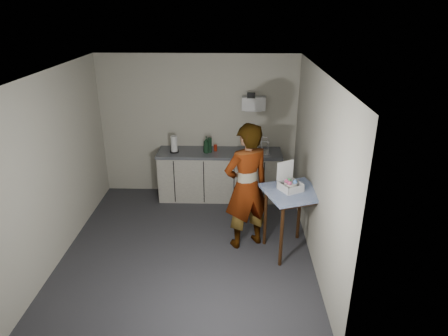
{
  "coord_description": "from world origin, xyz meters",
  "views": [
    {
      "loc": [
        0.69,
        -5.06,
        3.42
      ],
      "look_at": [
        0.52,
        0.45,
        1.11
      ],
      "focal_mm": 32.0,
      "sensor_mm": 36.0,
      "label": 1
    }
  ],
  "objects_px": {
    "soda_can": "(215,148)",
    "bakery_box": "(290,184)",
    "side_table": "(293,199)",
    "dark_bottle": "(210,145)",
    "kitchen_counter": "(220,176)",
    "dish_rack": "(258,150)",
    "standing_man": "(246,187)",
    "soap_bottle": "(206,145)",
    "paper_towel": "(174,144)"
  },
  "relations": [
    {
      "from": "kitchen_counter",
      "to": "soda_can",
      "type": "bearing_deg",
      "value": 148.39
    },
    {
      "from": "side_table",
      "to": "paper_towel",
      "type": "relative_size",
      "value": 3.29
    },
    {
      "from": "soda_can",
      "to": "side_table",
      "type": "bearing_deg",
      "value": -56.54
    },
    {
      "from": "kitchen_counter",
      "to": "bakery_box",
      "type": "xyz_separation_m",
      "value": [
        1.05,
        -1.69,
        0.64
      ]
    },
    {
      "from": "side_table",
      "to": "bakery_box",
      "type": "xyz_separation_m",
      "value": [
        -0.05,
        0.04,
        0.21
      ]
    },
    {
      "from": "paper_towel",
      "to": "bakery_box",
      "type": "relative_size",
      "value": 0.77
    },
    {
      "from": "side_table",
      "to": "soda_can",
      "type": "relative_size",
      "value": 8.7
    },
    {
      "from": "kitchen_counter",
      "to": "soda_can",
      "type": "relative_size",
      "value": 19.83
    },
    {
      "from": "dish_rack",
      "to": "bakery_box",
      "type": "bearing_deg",
      "value": -77.71
    },
    {
      "from": "paper_towel",
      "to": "bakery_box",
      "type": "distance_m",
      "value": 2.49
    },
    {
      "from": "bakery_box",
      "to": "soap_bottle",
      "type": "bearing_deg",
      "value": 98.25
    },
    {
      "from": "standing_man",
      "to": "dark_bottle",
      "type": "xyz_separation_m",
      "value": [
        -0.63,
        1.54,
        0.09
      ]
    },
    {
      "from": "soda_can",
      "to": "bakery_box",
      "type": "bearing_deg",
      "value": -57.06
    },
    {
      "from": "kitchen_counter",
      "to": "standing_man",
      "type": "distance_m",
      "value": 1.71
    },
    {
      "from": "soap_bottle",
      "to": "dish_rack",
      "type": "relative_size",
      "value": 0.79
    },
    {
      "from": "paper_towel",
      "to": "side_table",
      "type": "bearing_deg",
      "value": -41.61
    },
    {
      "from": "soda_can",
      "to": "kitchen_counter",
      "type": "bearing_deg",
      "value": -31.61
    },
    {
      "from": "side_table",
      "to": "dark_bottle",
      "type": "height_order",
      "value": "dark_bottle"
    },
    {
      "from": "dark_bottle",
      "to": "bakery_box",
      "type": "xyz_separation_m",
      "value": [
        1.23,
        -1.67,
        0.02
      ]
    },
    {
      "from": "soap_bottle",
      "to": "bakery_box",
      "type": "height_order",
      "value": "bakery_box"
    },
    {
      "from": "standing_man",
      "to": "dish_rack",
      "type": "xyz_separation_m",
      "value": [
        0.24,
        1.52,
        0.01
      ]
    },
    {
      "from": "standing_man",
      "to": "soap_bottle",
      "type": "height_order",
      "value": "standing_man"
    },
    {
      "from": "soda_can",
      "to": "dark_bottle",
      "type": "bearing_deg",
      "value": -143.74
    },
    {
      "from": "dark_bottle",
      "to": "bakery_box",
      "type": "height_order",
      "value": "bakery_box"
    },
    {
      "from": "soap_bottle",
      "to": "dish_rack",
      "type": "height_order",
      "value": "soap_bottle"
    },
    {
      "from": "paper_towel",
      "to": "kitchen_counter",
      "type": "bearing_deg",
      "value": 2.44
    },
    {
      "from": "side_table",
      "to": "dish_rack",
      "type": "bearing_deg",
      "value": 84.29
    },
    {
      "from": "paper_towel",
      "to": "standing_man",
      "type": "bearing_deg",
      "value": -50.46
    },
    {
      "from": "kitchen_counter",
      "to": "side_table",
      "type": "height_order",
      "value": "side_table"
    },
    {
      "from": "side_table",
      "to": "soda_can",
      "type": "xyz_separation_m",
      "value": [
        -1.18,
        1.78,
        0.11
      ]
    },
    {
      "from": "soap_bottle",
      "to": "dish_rack",
      "type": "xyz_separation_m",
      "value": [
        0.92,
        0.01,
        -0.09
      ]
    },
    {
      "from": "standing_man",
      "to": "dark_bottle",
      "type": "height_order",
      "value": "standing_man"
    },
    {
      "from": "dark_bottle",
      "to": "paper_towel",
      "type": "bearing_deg",
      "value": -179.29
    },
    {
      "from": "paper_towel",
      "to": "soda_can",
      "type": "bearing_deg",
      "value": 6.27
    },
    {
      "from": "standing_man",
      "to": "soap_bottle",
      "type": "xyz_separation_m",
      "value": [
        -0.68,
        1.51,
        0.1
      ]
    },
    {
      "from": "standing_man",
      "to": "kitchen_counter",
      "type": "bearing_deg",
      "value": -100.65
    },
    {
      "from": "kitchen_counter",
      "to": "paper_towel",
      "type": "height_order",
      "value": "paper_towel"
    },
    {
      "from": "side_table",
      "to": "standing_man",
      "type": "relative_size",
      "value": 0.51
    },
    {
      "from": "kitchen_counter",
      "to": "bakery_box",
      "type": "height_order",
      "value": "bakery_box"
    },
    {
      "from": "dark_bottle",
      "to": "standing_man",
      "type": "bearing_deg",
      "value": -67.82
    },
    {
      "from": "soda_can",
      "to": "paper_towel",
      "type": "xyz_separation_m",
      "value": [
        -0.74,
        -0.08,
        0.08
      ]
    },
    {
      "from": "kitchen_counter",
      "to": "dark_bottle",
      "type": "height_order",
      "value": "dark_bottle"
    },
    {
      "from": "soda_can",
      "to": "dish_rack",
      "type": "relative_size",
      "value": 0.3
    },
    {
      "from": "side_table",
      "to": "bakery_box",
      "type": "distance_m",
      "value": 0.22
    },
    {
      "from": "dish_rack",
      "to": "paper_towel",
      "type": "bearing_deg",
      "value": 179.55
    },
    {
      "from": "kitchen_counter",
      "to": "dish_rack",
      "type": "xyz_separation_m",
      "value": [
        0.69,
        -0.05,
        0.54
      ]
    },
    {
      "from": "kitchen_counter",
      "to": "dish_rack",
      "type": "distance_m",
      "value": 0.88
    },
    {
      "from": "side_table",
      "to": "bakery_box",
      "type": "height_order",
      "value": "bakery_box"
    },
    {
      "from": "kitchen_counter",
      "to": "dish_rack",
      "type": "relative_size",
      "value": 5.89
    },
    {
      "from": "standing_man",
      "to": "bakery_box",
      "type": "bearing_deg",
      "value": 141.3
    }
  ]
}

